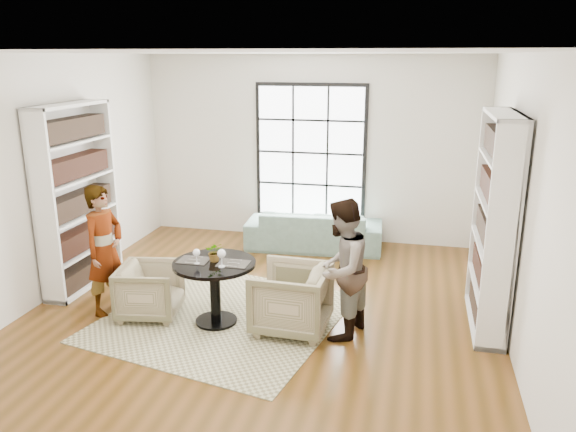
% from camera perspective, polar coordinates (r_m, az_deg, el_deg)
% --- Properties ---
extents(ground, '(6.00, 6.00, 0.00)m').
position_cam_1_polar(ground, '(6.85, -2.59, -9.70)').
color(ground, brown).
extents(room_shell, '(6.00, 6.01, 6.00)m').
position_cam_1_polar(room_shell, '(6.91, -1.51, 1.66)').
color(room_shell, silver).
rests_on(room_shell, ground).
extents(rug, '(3.00, 3.00, 0.01)m').
position_cam_1_polar(rug, '(6.75, -6.60, -10.13)').
color(rug, '#B2AE85').
rests_on(rug, ground).
extents(pedestal_table, '(0.93, 0.93, 0.75)m').
position_cam_1_polar(pedestal_table, '(6.42, -7.45, -6.37)').
color(pedestal_table, black).
rests_on(pedestal_table, ground).
extents(sofa, '(2.18, 0.97, 0.62)m').
position_cam_1_polar(sofa, '(8.93, 2.68, -1.35)').
color(sofa, slate).
rests_on(sofa, ground).
extents(armchair_left, '(0.80, 0.79, 0.64)m').
position_cam_1_polar(armchair_left, '(6.82, -13.81, -7.37)').
color(armchair_left, tan).
rests_on(armchair_left, ground).
extents(armchair_right, '(0.85, 0.83, 0.75)m').
position_cam_1_polar(armchair_right, '(6.28, 0.31, -8.40)').
color(armchair_right, '#C5BB8D').
rests_on(armchair_right, ground).
extents(person_left, '(0.47, 0.63, 1.56)m').
position_cam_1_polar(person_left, '(6.92, -18.14, -3.30)').
color(person_left, gray).
rests_on(person_left, ground).
extents(person_right, '(0.76, 0.88, 1.54)m').
position_cam_1_polar(person_right, '(6.04, 5.43, -5.42)').
color(person_right, gray).
rests_on(person_right, ground).
extents(placemat_left, '(0.34, 0.26, 0.01)m').
position_cam_1_polar(placemat_left, '(6.42, -9.53, -4.45)').
color(placemat_left, black).
rests_on(placemat_left, pedestal_table).
extents(placemat_right, '(0.34, 0.26, 0.01)m').
position_cam_1_polar(placemat_right, '(6.26, -5.56, -4.83)').
color(placemat_right, black).
rests_on(placemat_right, pedestal_table).
extents(cutlery_left, '(0.14, 0.22, 0.01)m').
position_cam_1_polar(cutlery_left, '(6.42, -9.54, -4.39)').
color(cutlery_left, silver).
rests_on(cutlery_left, placemat_left).
extents(cutlery_right, '(0.14, 0.22, 0.01)m').
position_cam_1_polar(cutlery_right, '(6.26, -5.56, -4.77)').
color(cutlery_right, silver).
rests_on(cutlery_right, placemat_right).
extents(wine_glass_left, '(0.08, 0.08, 0.18)m').
position_cam_1_polar(wine_glass_left, '(6.27, -9.29, -3.75)').
color(wine_glass_left, silver).
rests_on(wine_glass_left, pedestal_table).
extents(wine_glass_right, '(0.09, 0.09, 0.20)m').
position_cam_1_polar(wine_glass_right, '(6.14, -6.77, -3.88)').
color(wine_glass_right, silver).
rests_on(wine_glass_right, pedestal_table).
extents(flower_centerpiece, '(0.24, 0.22, 0.23)m').
position_cam_1_polar(flower_centerpiece, '(6.33, -7.43, -3.61)').
color(flower_centerpiece, gray).
rests_on(flower_centerpiece, pedestal_table).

